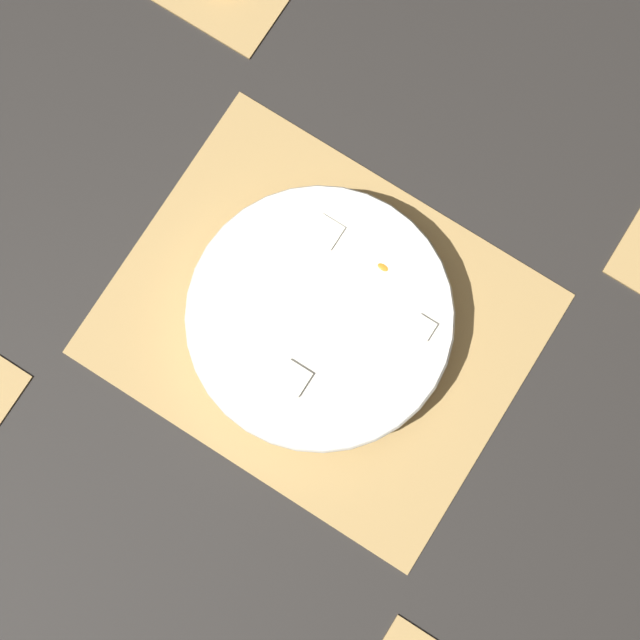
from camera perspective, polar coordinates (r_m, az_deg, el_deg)
The scene contains 3 objects.
ground_plane at distance 0.97m, azimuth 0.00°, elevation -0.25°, with size 6.00×6.00×0.00m, color black.
bamboo_mat_center at distance 0.97m, azimuth 0.00°, elevation -0.22°, with size 0.44×0.35×0.01m.
fruit_salad_bowl at distance 0.93m, azimuth 0.05°, elevation 0.10°, with size 0.28×0.28×0.06m.
Camera 1 is at (0.08, -0.12, 0.96)m, focal length 50.00 mm.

